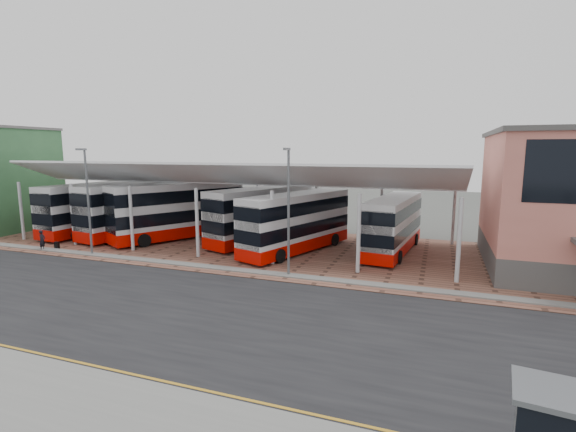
# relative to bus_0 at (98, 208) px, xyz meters

# --- Properties ---
(ground) EXTENTS (140.00, 140.00, 0.00)m
(ground) POSITION_rel_bus_0_xyz_m (20.33, -13.58, -2.43)
(ground) COLOR #484A45
(road) EXTENTS (120.00, 14.00, 0.02)m
(road) POSITION_rel_bus_0_xyz_m (20.33, -14.58, -2.42)
(road) COLOR black
(road) RESTS_ON ground
(forecourt) EXTENTS (72.00, 16.00, 0.06)m
(forecourt) POSITION_rel_bus_0_xyz_m (22.33, -0.58, -2.40)
(forecourt) COLOR brown
(forecourt) RESTS_ON ground
(sidewalk) EXTENTS (120.00, 4.00, 0.14)m
(sidewalk) POSITION_rel_bus_0_xyz_m (20.33, -22.58, -2.36)
(sidewalk) COLOR slate
(sidewalk) RESTS_ON ground
(north_kerb) EXTENTS (120.00, 0.80, 0.14)m
(north_kerb) POSITION_rel_bus_0_xyz_m (20.33, -7.38, -2.36)
(north_kerb) COLOR slate
(north_kerb) RESTS_ON ground
(yellow_line_near) EXTENTS (120.00, 0.12, 0.01)m
(yellow_line_near) POSITION_rel_bus_0_xyz_m (20.33, -20.58, -2.41)
(yellow_line_near) COLOR #B98622
(yellow_line_near) RESTS_ON road
(yellow_line_far) EXTENTS (120.00, 0.12, 0.01)m
(yellow_line_far) POSITION_rel_bus_0_xyz_m (20.33, -20.28, -2.41)
(yellow_line_far) COLOR #B98622
(yellow_line_far) RESTS_ON road
(canopy) EXTENTS (37.00, 11.63, 7.07)m
(canopy) POSITION_rel_bus_0_xyz_m (14.33, 0.36, 3.36)
(canopy) COLOR silver
(canopy) RESTS_ON ground
(lamp_west) EXTENTS (0.16, 0.90, 8.07)m
(lamp_west) POSITION_rel_bus_0_xyz_m (6.33, -7.30, 1.93)
(lamp_west) COLOR #595C61
(lamp_west) RESTS_ON ground
(lamp_east) EXTENTS (0.16, 0.90, 8.07)m
(lamp_east) POSITION_rel_bus_0_xyz_m (22.33, -7.30, 1.93)
(lamp_east) COLOR #595C61
(lamp_east) RESTS_ON ground
(bus_0) EXTENTS (3.59, 11.76, 4.77)m
(bus_0) POSITION_rel_bus_0_xyz_m (0.00, 0.00, 0.00)
(bus_0) COLOR silver
(bus_0) RESTS_ON forecourt
(bus_1) EXTENTS (4.37, 12.17, 4.90)m
(bus_1) POSITION_rel_bus_0_xyz_m (4.36, 0.46, 0.07)
(bus_1) COLOR silver
(bus_1) RESTS_ON forecourt
(bus_2) EXTENTS (8.27, 11.98, 5.00)m
(bus_2) POSITION_rel_bus_0_xyz_m (9.12, 0.13, 0.11)
(bus_2) COLOR silver
(bus_2) RESTS_ON forecourt
(bus_3) EXTENTS (6.16, 11.67, 4.71)m
(bus_3) POSITION_rel_bus_0_xyz_m (16.76, 1.47, -0.03)
(bus_3) COLOR silver
(bus_3) RESTS_ON forecourt
(bus_4) EXTENTS (6.05, 11.32, 4.57)m
(bus_4) POSITION_rel_bus_0_xyz_m (20.71, -0.96, -0.10)
(bus_4) COLOR silver
(bus_4) RESTS_ON forecourt
(bus_5) EXTENTS (3.58, 10.65, 4.30)m
(bus_5) POSITION_rel_bus_0_xyz_m (27.88, 1.37, -0.23)
(bus_5) COLOR silver
(bus_5) RESTS_ON forecourt
(pedestrian) EXTENTS (0.54, 0.67, 1.62)m
(pedestrian) POSITION_rel_bus_0_xyz_m (1.62, -7.58, -1.56)
(pedestrian) COLOR black
(pedestrian) RESTS_ON forecourt
(suitcase) EXTENTS (0.34, 0.25, 0.59)m
(suitcase) POSITION_rel_bus_0_xyz_m (2.33, -6.88, -2.08)
(suitcase) COLOR black
(suitcase) RESTS_ON forecourt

